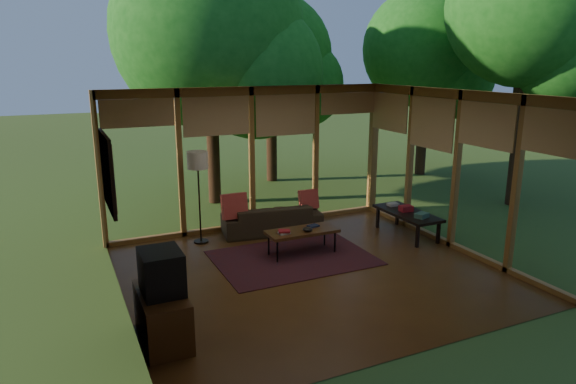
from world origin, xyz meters
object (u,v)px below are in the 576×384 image
television (161,272)px  floor_lamp (198,165)px  media_cabinet (163,316)px  coffee_table (302,232)px  side_console (407,214)px  sofa (272,219)px

television → floor_lamp: bearing=67.4°
floor_lamp → media_cabinet: bearing=-112.9°
floor_lamp → coffee_table: 2.14m
floor_lamp → side_console: 3.91m
television → floor_lamp: size_ratio=0.33×
sofa → coffee_table: 1.26m
sofa → floor_lamp: size_ratio=1.11×
media_cabinet → floor_lamp: 3.50m
media_cabinet → coffee_table: 3.22m
television → coffee_table: (2.66, 1.78, -0.46)m
media_cabinet → floor_lamp: size_ratio=0.61×
media_cabinet → floor_lamp: (1.29, 3.06, 1.11)m
floor_lamp → coffee_table: bearing=-42.5°
coffee_table → floor_lamp: bearing=137.5°
coffee_table → sofa: bearing=90.8°
side_console → sofa: bearing=151.3°
sofa → television: size_ratio=3.34×
television → coffee_table: television is taller
sofa → media_cabinet: bearing=57.1°
television → media_cabinet: bearing=180.0°
coffee_table → side_console: (2.19, 0.04, 0.02)m
media_cabinet → television: size_ratio=1.82×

